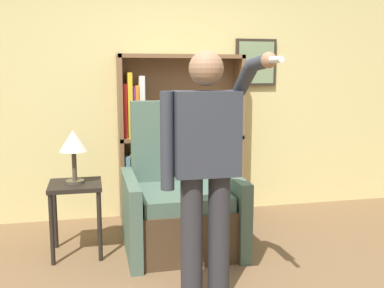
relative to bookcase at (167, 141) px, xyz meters
name	(u,v)px	position (x,y,z in m)	size (l,w,h in m)	color
wall_back	(166,86)	(0.01, 0.16, 0.57)	(8.00, 0.11, 2.80)	#DBCC84
bookcase	(167,141)	(0.00, 0.00, 0.00)	(1.31, 0.28, 1.73)	brown
armchair	(180,204)	(-0.04, -0.84, -0.44)	(0.98, 0.93, 1.29)	#4C3823
person_standing	(206,161)	(-0.05, -1.82, 0.14)	(0.58, 0.78, 1.68)	#2D2D33
side_table	(76,196)	(-0.93, -0.83, -0.32)	(0.43, 0.43, 0.62)	black
table_lamp	(73,144)	(-0.93, -0.83, 0.13)	(0.24, 0.24, 0.45)	#4C4233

